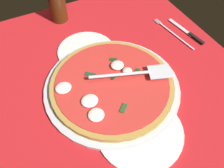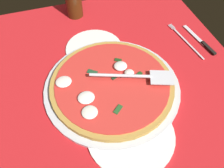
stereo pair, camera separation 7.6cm
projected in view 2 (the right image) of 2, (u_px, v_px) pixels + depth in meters
ground_plane at (97, 90)px, 78.60cm from camera, size 100.36×100.36×0.80cm
checker_pattern at (96, 89)px, 78.25cm from camera, size 100.36×100.36×0.10cm
pizza_pan at (112, 87)px, 77.71cm from camera, size 43.23×43.23×1.36cm
dinner_plate_left at (94, 49)px, 89.29cm from camera, size 20.71×20.71×1.00cm
dinner_plate_right at (131, 135)px, 67.42cm from camera, size 24.55×24.55×1.00cm
pizza at (111, 84)px, 76.40cm from camera, size 39.12×39.12×3.19cm
pizza_server at (136, 76)px, 75.05cm from camera, size 12.12×25.55×1.00cm
place_setting_far at (194, 42)px, 91.73cm from camera, size 22.87×13.61×1.40cm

